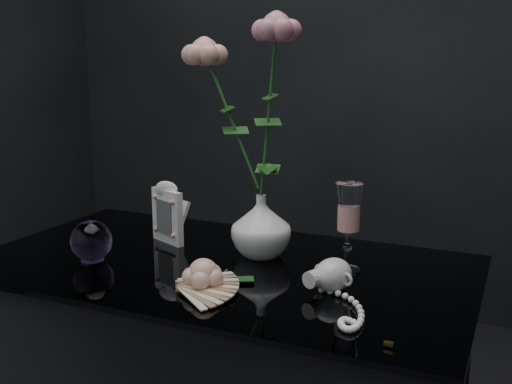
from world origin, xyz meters
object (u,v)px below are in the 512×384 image
at_px(pearl_jar, 333,273).
at_px(paperweight, 91,241).
at_px(vase, 261,226).
at_px(wine_glass, 348,228).
at_px(picture_frame, 167,212).
at_px(loose_rose, 203,274).

bearing_deg(pearl_jar, paperweight, -152.55).
bearing_deg(vase, paperweight, -150.46).
relative_size(wine_glass, picture_frame, 1.24).
height_order(picture_frame, pearl_jar, picture_frame).
xyz_separation_m(loose_rose, pearl_jar, (0.22, 0.09, 0.00)).
bearing_deg(loose_rose, picture_frame, 136.33).
distance_m(wine_glass, picture_frame, 0.44).
bearing_deg(loose_rose, paperweight, 173.29).
xyz_separation_m(vase, pearl_jar, (0.21, -0.13, -0.04)).
bearing_deg(wine_glass, loose_rose, -136.63).
relative_size(vase, wine_glass, 0.75).
distance_m(vase, paperweight, 0.37).
bearing_deg(picture_frame, wine_glass, 20.95).
relative_size(vase, paperweight, 1.55).
distance_m(loose_rose, pearl_jar, 0.24).
xyz_separation_m(vase, paperweight, (-0.32, -0.18, -0.02)).
bearing_deg(paperweight, picture_frame, 67.56).
relative_size(wine_glass, pearl_jar, 0.79).
relative_size(picture_frame, paperweight, 1.67).
bearing_deg(pearl_jar, picture_frame, -174.47).
height_order(vase, pearl_jar, vase).
distance_m(vase, loose_rose, 0.23).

